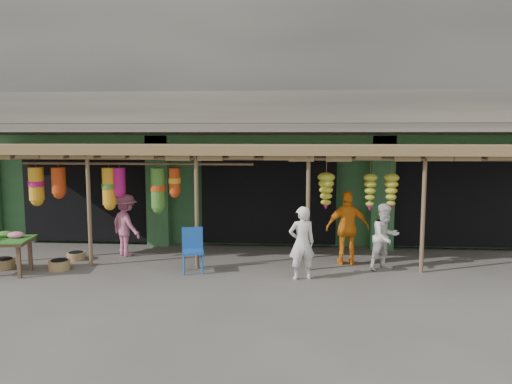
# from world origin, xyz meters

# --- Properties ---
(ground) EXTENTS (80.00, 80.00, 0.00)m
(ground) POSITION_xyz_m (0.00, 0.00, 0.00)
(ground) COLOR #514C47
(ground) RESTS_ON ground
(building) EXTENTS (16.40, 6.80, 7.00)m
(building) POSITION_xyz_m (-0.00, 4.87, 3.37)
(building) COLOR gray
(building) RESTS_ON ground
(awning) EXTENTS (14.00, 2.70, 2.79)m
(awning) POSITION_xyz_m (-0.17, 0.80, 2.58)
(awning) COLOR brown
(awning) RESTS_ON ground
(blue_chair) EXTENTS (0.56, 0.57, 0.97)m
(blue_chair) POSITION_xyz_m (-1.54, -0.50, 0.54)
(blue_chair) COLOR #1B55B4
(blue_chair) RESTS_ON ground
(basket_left) EXTENTS (0.47, 0.47, 0.18)m
(basket_left) POSITION_xyz_m (-4.59, 0.30, 0.09)
(basket_left) COLOR olive
(basket_left) RESTS_ON ground
(basket_mid) EXTENTS (0.67, 0.67, 0.22)m
(basket_mid) POSITION_xyz_m (-5.93, -0.60, 0.11)
(basket_mid) COLOR olive
(basket_mid) RESTS_ON ground
(basket_right) EXTENTS (0.51, 0.51, 0.21)m
(basket_right) POSITION_xyz_m (-4.56, -0.61, 0.11)
(basket_right) COLOR olive
(basket_right) RESTS_ON ground
(person_front) EXTENTS (0.64, 0.51, 1.55)m
(person_front) POSITION_xyz_m (0.86, -0.90, 0.77)
(person_front) COLOR white
(person_front) RESTS_ON ground
(person_right) EXTENTS (0.92, 0.86, 1.50)m
(person_right) POSITION_xyz_m (2.74, -0.02, 0.75)
(person_right) COLOR silver
(person_right) RESTS_ON ground
(person_vendor) EXTENTS (1.05, 0.52, 1.73)m
(person_vendor) POSITION_xyz_m (1.94, 0.38, 0.86)
(person_vendor) COLOR orange
(person_vendor) RESTS_ON ground
(person_shopper) EXTENTS (1.15, 1.08, 1.56)m
(person_shopper) POSITION_xyz_m (-3.50, 0.81, 0.78)
(person_shopper) COLOR #C7698A
(person_shopper) RESTS_ON ground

